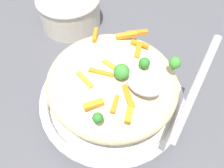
% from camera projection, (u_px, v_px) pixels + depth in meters
% --- Properties ---
extents(ground_plane, '(2.40, 2.40, 0.00)m').
position_uv_depth(ground_plane, '(112.00, 104.00, 0.51)').
color(ground_plane, '#4C4C51').
extents(serving_bowl, '(0.29, 0.29, 0.04)m').
position_uv_depth(serving_bowl, '(112.00, 99.00, 0.49)').
color(serving_bowl, silver).
rests_on(serving_bowl, ground_plane).
extents(pasta_mound, '(0.25, 0.24, 0.09)m').
position_uv_depth(pasta_mound, '(112.00, 83.00, 0.44)').
color(pasta_mound, beige).
rests_on(pasta_mound, serving_bowl).
extents(carrot_piece_0, '(0.04, 0.02, 0.01)m').
position_uv_depth(carrot_piece_0, '(113.00, 65.00, 0.41)').
color(carrot_piece_0, orange).
rests_on(carrot_piece_0, pasta_mound).
extents(carrot_piece_1, '(0.04, 0.03, 0.01)m').
position_uv_depth(carrot_piece_1, '(136.00, 32.00, 0.46)').
color(carrot_piece_1, orange).
rests_on(carrot_piece_1, pasta_mound).
extents(carrot_piece_2, '(0.04, 0.02, 0.01)m').
position_uv_depth(carrot_piece_2, '(101.00, 73.00, 0.40)').
color(carrot_piece_2, orange).
rests_on(carrot_piece_2, pasta_mound).
extents(carrot_piece_3, '(0.02, 0.04, 0.01)m').
position_uv_depth(carrot_piece_3, '(129.00, 112.00, 0.36)').
color(carrot_piece_3, orange).
rests_on(carrot_piece_3, pasta_mound).
extents(carrot_piece_4, '(0.02, 0.03, 0.01)m').
position_uv_depth(carrot_piece_4, '(95.00, 35.00, 0.46)').
color(carrot_piece_4, orange).
rests_on(carrot_piece_4, pasta_mound).
extents(carrot_piece_5, '(0.03, 0.03, 0.01)m').
position_uv_depth(carrot_piece_5, '(94.00, 104.00, 0.37)').
color(carrot_piece_5, orange).
rests_on(carrot_piece_5, pasta_mound).
extents(carrot_piece_6, '(0.02, 0.03, 0.01)m').
position_uv_depth(carrot_piece_6, '(138.00, 52.00, 0.43)').
color(carrot_piece_6, orange).
rests_on(carrot_piece_6, pasta_mound).
extents(carrot_piece_7, '(0.04, 0.04, 0.01)m').
position_uv_depth(carrot_piece_7, '(128.00, 96.00, 0.38)').
color(carrot_piece_7, orange).
rests_on(carrot_piece_7, pasta_mound).
extents(carrot_piece_8, '(0.04, 0.03, 0.01)m').
position_uv_depth(carrot_piece_8, '(127.00, 35.00, 0.46)').
color(carrot_piece_8, orange).
rests_on(carrot_piece_8, pasta_mound).
extents(carrot_piece_9, '(0.04, 0.02, 0.01)m').
position_uv_depth(carrot_piece_9, '(85.00, 80.00, 0.39)').
color(carrot_piece_9, orange).
rests_on(carrot_piece_9, pasta_mound).
extents(carrot_piece_10, '(0.03, 0.01, 0.01)m').
position_uv_depth(carrot_piece_10, '(140.00, 44.00, 0.45)').
color(carrot_piece_10, orange).
rests_on(carrot_piece_10, pasta_mound).
extents(carrot_piece_11, '(0.01, 0.03, 0.01)m').
position_uv_depth(carrot_piece_11, '(115.00, 104.00, 0.37)').
color(carrot_piece_11, orange).
rests_on(carrot_piece_11, pasta_mound).
extents(broccoli_floret_0, '(0.02, 0.02, 0.02)m').
position_uv_depth(broccoli_floret_0, '(98.00, 118.00, 0.35)').
color(broccoli_floret_0, '#296820').
rests_on(broccoli_floret_0, pasta_mound).
extents(broccoli_floret_1, '(0.02, 0.02, 0.02)m').
position_uv_depth(broccoli_floret_1, '(144.00, 63.00, 0.40)').
color(broccoli_floret_1, '#296820').
rests_on(broccoli_floret_1, pasta_mound).
extents(broccoli_floret_2, '(0.02, 0.02, 0.03)m').
position_uv_depth(broccoli_floret_2, '(175.00, 63.00, 0.40)').
color(broccoli_floret_2, '#377928').
rests_on(broccoli_floret_2, pasta_mound).
extents(broccoli_floret_3, '(0.03, 0.03, 0.03)m').
position_uv_depth(broccoli_floret_3, '(122.00, 72.00, 0.38)').
color(broccoli_floret_3, '#377928').
rests_on(broccoli_floret_3, pasta_mound).
extents(serving_spoon, '(0.10, 0.15, 0.09)m').
position_uv_depth(serving_spoon, '(161.00, 86.00, 0.36)').
color(serving_spoon, '#B7B7BC').
rests_on(serving_spoon, pasta_mound).
extents(companion_bowl, '(0.16, 0.16, 0.09)m').
position_uv_depth(companion_bowl, '(70.00, 9.00, 0.62)').
color(companion_bowl, beige).
rests_on(companion_bowl, ground_plane).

